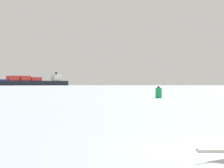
{
  "coord_description": "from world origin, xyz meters",
  "views": [
    {
      "loc": [
        -1.9,
        -16.05,
        2.68
      ],
      "look_at": [
        -4.8,
        11.74,
        2.69
      ],
      "focal_mm": 62.11,
      "sensor_mm": 36.0,
      "label": 1
    }
  ],
  "objects": [
    {
      "name": "cargo_ship",
      "position": [
        -280.01,
        793.95,
        8.58
      ],
      "size": [
        176.92,
        140.71,
        30.43
      ],
      "rotation": [
        0.0,
        0.0,
        3.78
      ],
      "color": "black",
      "rests_on": "ground_plane"
    },
    {
      "name": "ground_plane",
      "position": [
        0.0,
        0.0,
        0.0
      ],
      "size": [
        4000.0,
        4000.0,
        0.0
      ],
      "primitive_type": "plane",
      "color": "#9EA8B2"
    },
    {
      "name": "channel_buoy",
      "position": [
        -0.68,
        59.28,
        1.09
      ],
      "size": [
        1.23,
        1.23,
        2.4
      ],
      "color": "#19994C",
      "rests_on": "ground_plane"
    },
    {
      "name": "distant_headland",
      "position": [
        45.07,
        1229.64,
        17.55
      ],
      "size": [
        985.85,
        440.28,
        35.1
      ],
      "primitive_type": "cube",
      "rotation": [
        0.0,
        0.0,
        0.18
      ],
      "color": "#60665B",
      "rests_on": "ground_plane"
    }
  ]
}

